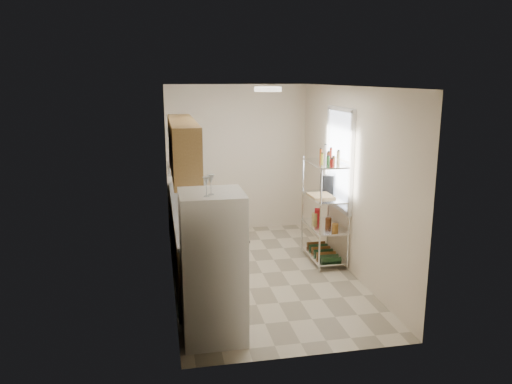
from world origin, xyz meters
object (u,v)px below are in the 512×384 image
at_px(cutting_board, 321,196).
at_px(rice_cooker, 191,202).
at_px(refrigerator, 213,267).
at_px(frying_pan_large, 187,197).
at_px(espresso_machine, 327,182).

bearing_deg(cutting_board, rice_cooker, 176.27).
xyz_separation_m(refrigerator, frying_pan_large, (-0.11, 2.60, 0.13)).
height_order(refrigerator, cutting_board, refrigerator).
distance_m(cutting_board, espresso_machine, 0.41).
xyz_separation_m(rice_cooker, espresso_machine, (2.09, 0.21, 0.15)).
bearing_deg(rice_cooker, frying_pan_large, 92.76).
relative_size(refrigerator, espresso_machine, 5.69).
relative_size(rice_cooker, cutting_board, 0.59).
distance_m(rice_cooker, cutting_board, 1.89).
xyz_separation_m(refrigerator, cutting_board, (1.80, 1.90, 0.23)).
height_order(refrigerator, frying_pan_large, refrigerator).
distance_m(rice_cooker, espresso_machine, 2.10).
relative_size(refrigerator, frying_pan_large, 5.73).
relative_size(frying_pan_large, espresso_machine, 0.99).
bearing_deg(rice_cooker, cutting_board, -3.73).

